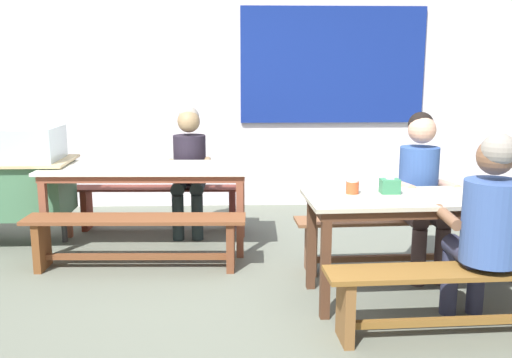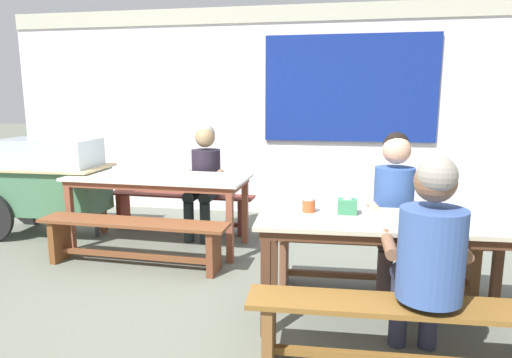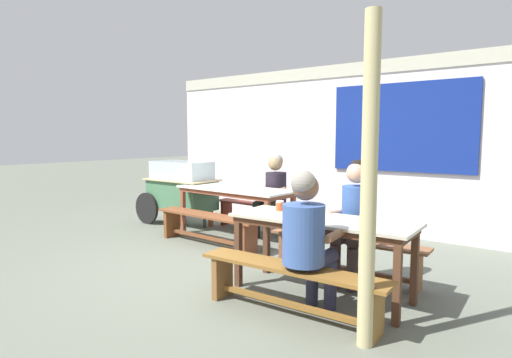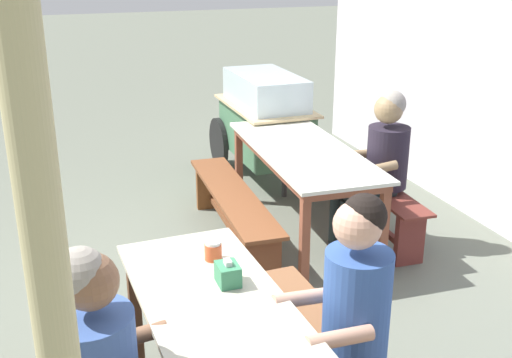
{
  "view_description": "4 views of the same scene",
  "coord_description": "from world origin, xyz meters",
  "px_view_note": "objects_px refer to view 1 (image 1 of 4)",
  "views": [
    {
      "loc": [
        -0.08,
        -3.92,
        1.6
      ],
      "look_at": [
        0.1,
        0.45,
        0.73
      ],
      "focal_mm": 39.52,
      "sensor_mm": 36.0,
      "label": 1
    },
    {
      "loc": [
        0.92,
        -3.17,
        1.53
      ],
      "look_at": [
        0.21,
        0.76,
        0.8
      ],
      "focal_mm": 31.42,
      "sensor_mm": 36.0,
      "label": 2
    },
    {
      "loc": [
        3.17,
        -3.71,
        1.51
      ],
      "look_at": [
        0.05,
        0.37,
        0.98
      ],
      "focal_mm": 29.82,
      "sensor_mm": 36.0,
      "label": 3
    },
    {
      "loc": [
        3.53,
        -0.87,
        2.24
      ],
      "look_at": [
        0.18,
        0.29,
        0.93
      ],
      "focal_mm": 44.39,
      "sensor_mm": 36.0,
      "label": 4
    }
  ],
  "objects_px": {
    "bench_far_back": "(159,202)",
    "bench_far_front": "(136,233)",
    "dining_table_far": "(147,174)",
    "person_center_facing": "(189,162)",
    "bench_near_back": "(401,235)",
    "dining_table_near": "(433,207)",
    "condiment_jar": "(352,187)",
    "tissue_box": "(390,186)",
    "food_cart": "(1,176)",
    "bench_near_front": "(467,290)",
    "person_near_front": "(487,220)",
    "person_right_near_table": "(421,184)"
  },
  "relations": [
    {
      "from": "food_cart",
      "to": "condiment_jar",
      "type": "distance_m",
      "value": 3.24
    },
    {
      "from": "bench_far_front",
      "to": "person_center_facing",
      "type": "height_order",
      "value": "person_center_facing"
    },
    {
      "from": "bench_near_back",
      "to": "food_cart",
      "type": "bearing_deg",
      "value": 166.13
    },
    {
      "from": "bench_far_back",
      "to": "dining_table_far",
      "type": "bearing_deg",
      "value": -92.02
    },
    {
      "from": "bench_far_back",
      "to": "bench_far_front",
      "type": "xyz_separation_m",
      "value": [
        -0.04,
        -1.15,
        0.02
      ]
    },
    {
      "from": "food_cart",
      "to": "person_right_near_table",
      "type": "relative_size",
      "value": 1.24
    },
    {
      "from": "person_right_near_table",
      "to": "person_center_facing",
      "type": "height_order",
      "value": "person_right_near_table"
    },
    {
      "from": "bench_near_back",
      "to": "person_center_facing",
      "type": "bearing_deg",
      "value": 146.27
    },
    {
      "from": "bench_near_front",
      "to": "dining_table_near",
      "type": "bearing_deg",
      "value": 92.46
    },
    {
      "from": "person_right_near_table",
      "to": "person_near_front",
      "type": "bearing_deg",
      "value": -86.95
    },
    {
      "from": "dining_table_near",
      "to": "person_right_near_table",
      "type": "distance_m",
      "value": 0.53
    },
    {
      "from": "person_near_front",
      "to": "dining_table_near",
      "type": "bearing_deg",
      "value": 105.81
    },
    {
      "from": "food_cart",
      "to": "person_center_facing",
      "type": "xyz_separation_m",
      "value": [
        1.69,
        0.33,
        0.06
      ]
    },
    {
      "from": "bench_far_back",
      "to": "condiment_jar",
      "type": "height_order",
      "value": "condiment_jar"
    },
    {
      "from": "food_cart",
      "to": "person_center_facing",
      "type": "height_order",
      "value": "person_center_facing"
    },
    {
      "from": "dining_table_far",
      "to": "condiment_jar",
      "type": "xyz_separation_m",
      "value": [
        1.59,
        -1.17,
        0.12
      ]
    },
    {
      "from": "food_cart",
      "to": "bench_far_front",
      "type": "bearing_deg",
      "value": -29.09
    },
    {
      "from": "person_center_facing",
      "to": "tissue_box",
      "type": "height_order",
      "value": "person_center_facing"
    },
    {
      "from": "bench_far_front",
      "to": "bench_near_front",
      "type": "relative_size",
      "value": 1.03
    },
    {
      "from": "dining_table_far",
      "to": "bench_far_front",
      "type": "relative_size",
      "value": 1.04
    },
    {
      "from": "bench_near_back",
      "to": "condiment_jar",
      "type": "bearing_deg",
      "value": -136.7
    },
    {
      "from": "dining_table_far",
      "to": "person_right_near_table",
      "type": "xyz_separation_m",
      "value": [
        2.22,
        -0.75,
        0.05
      ]
    },
    {
      "from": "condiment_jar",
      "to": "bench_near_back",
      "type": "bearing_deg",
      "value": 43.3
    },
    {
      "from": "dining_table_near",
      "to": "bench_near_back",
      "type": "height_order",
      "value": "dining_table_near"
    },
    {
      "from": "food_cart",
      "to": "dining_table_near",
      "type": "bearing_deg",
      "value": -22.34
    },
    {
      "from": "person_near_front",
      "to": "tissue_box",
      "type": "height_order",
      "value": "person_near_front"
    },
    {
      "from": "dining_table_far",
      "to": "bench_far_front",
      "type": "xyz_separation_m",
      "value": [
        -0.02,
        -0.58,
        -0.37
      ]
    },
    {
      "from": "bench_near_back",
      "to": "person_right_near_table",
      "type": "distance_m",
      "value": 0.45
    },
    {
      "from": "bench_far_front",
      "to": "food_cart",
      "type": "xyz_separation_m",
      "value": [
        -1.33,
        0.74,
        0.34
      ]
    },
    {
      "from": "dining_table_far",
      "to": "bench_far_back",
      "type": "relative_size",
      "value": 1.07
    },
    {
      "from": "person_center_facing",
      "to": "condiment_jar",
      "type": "xyz_separation_m",
      "value": [
        1.26,
        -1.66,
        0.09
      ]
    },
    {
      "from": "person_right_near_table",
      "to": "person_near_front",
      "type": "xyz_separation_m",
      "value": [
        0.06,
        -1.03,
        -0.01
      ]
    },
    {
      "from": "bench_far_back",
      "to": "bench_far_front",
      "type": "relative_size",
      "value": 0.97
    },
    {
      "from": "dining_table_far",
      "to": "bench_near_front",
      "type": "relative_size",
      "value": 1.07
    },
    {
      "from": "bench_far_back",
      "to": "person_center_facing",
      "type": "bearing_deg",
      "value": -15.21
    },
    {
      "from": "bench_far_back",
      "to": "tissue_box",
      "type": "distance_m",
      "value": 2.58
    },
    {
      "from": "dining_table_far",
      "to": "bench_far_back",
      "type": "xyz_separation_m",
      "value": [
        0.02,
        0.58,
        -0.39
      ]
    },
    {
      "from": "person_center_facing",
      "to": "bench_near_front",
      "type": "bearing_deg",
      "value": -52.09
    },
    {
      "from": "dining_table_far",
      "to": "person_center_facing",
      "type": "distance_m",
      "value": 0.6
    },
    {
      "from": "bench_near_front",
      "to": "person_center_facing",
      "type": "relative_size",
      "value": 1.39
    },
    {
      "from": "bench_far_front",
      "to": "food_cart",
      "type": "relative_size",
      "value": 1.13
    },
    {
      "from": "bench_far_back",
      "to": "bench_far_front",
      "type": "distance_m",
      "value": 1.16
    },
    {
      "from": "person_right_near_table",
      "to": "tissue_box",
      "type": "xyz_separation_m",
      "value": [
        -0.37,
        -0.42,
        0.08
      ]
    },
    {
      "from": "person_right_near_table",
      "to": "tissue_box",
      "type": "relative_size",
      "value": 9.81
    },
    {
      "from": "dining_table_near",
      "to": "bench_far_front",
      "type": "xyz_separation_m",
      "value": [
        -2.15,
        0.69,
        -0.36
      ]
    },
    {
      "from": "bench_far_front",
      "to": "bench_near_back",
      "type": "distance_m",
      "value": 2.13
    },
    {
      "from": "bench_near_back",
      "to": "tissue_box",
      "type": "distance_m",
      "value": 0.74
    },
    {
      "from": "tissue_box",
      "to": "bench_near_back",
      "type": "bearing_deg",
      "value": 62.53
    },
    {
      "from": "bench_near_back",
      "to": "dining_table_near",
      "type": "bearing_deg",
      "value": -87.54
    },
    {
      "from": "dining_table_near",
      "to": "bench_near_front",
      "type": "distance_m",
      "value": 0.68
    }
  ]
}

